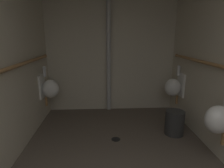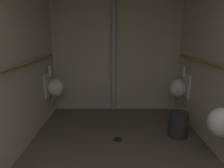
% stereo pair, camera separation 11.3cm
% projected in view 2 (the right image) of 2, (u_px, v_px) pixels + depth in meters
% --- Properties ---
extents(wall_back, '(2.77, 0.06, 2.61)m').
position_uv_depth(wall_back, '(115.00, 49.00, 3.99)').
color(wall_back, beige).
rests_on(wall_back, ground).
extents(urinal_left_mid, '(0.32, 0.30, 0.76)m').
position_uv_depth(urinal_left_mid, '(54.00, 87.00, 3.63)').
color(urinal_left_mid, white).
extents(urinal_right_mid, '(0.32, 0.30, 0.76)m').
position_uv_depth(urinal_right_mid, '(222.00, 121.00, 2.18)').
color(urinal_right_mid, white).
extents(urinal_right_far, '(0.32, 0.30, 0.76)m').
position_uv_depth(urinal_right_far, '(178.00, 88.00, 3.61)').
color(urinal_right_far, white).
extents(standpipe_back_wall, '(0.09, 0.09, 2.56)m').
position_uv_depth(standpipe_back_wall, '(113.00, 50.00, 3.88)').
color(standpipe_back_wall, '#B2B2B2').
rests_on(standpipe_back_wall, ground).
extents(floor_drain, '(0.14, 0.14, 0.01)m').
position_uv_depth(floor_drain, '(117.00, 139.00, 2.99)').
color(floor_drain, black).
rests_on(floor_drain, ground).
extents(waste_bin, '(0.30, 0.30, 0.40)m').
position_uv_depth(waste_bin, '(177.00, 124.00, 3.07)').
color(waste_bin, '#2D2D2D').
rests_on(waste_bin, ground).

